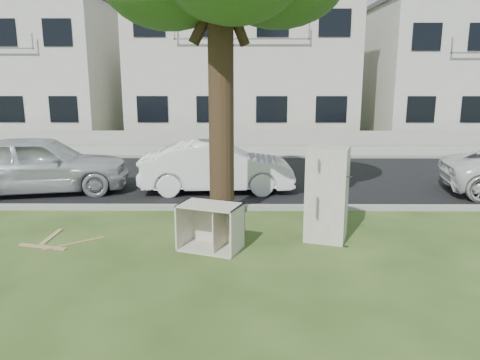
{
  "coord_description": "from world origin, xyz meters",
  "views": [
    {
      "loc": [
        0.07,
        -8.26,
        3.14
      ],
      "look_at": [
        0.01,
        0.6,
        1.15
      ],
      "focal_mm": 35.0,
      "sensor_mm": 36.0,
      "label": 1
    }
  ],
  "objects_px": {
    "cabinet": "(210,227)",
    "car_center": "(217,167)",
    "fridge": "(327,194)",
    "car_left": "(40,164)"
  },
  "relations": [
    {
      "from": "car_center",
      "to": "car_left",
      "type": "distance_m",
      "value": 4.79
    },
    {
      "from": "fridge",
      "to": "car_center",
      "type": "bearing_deg",
      "value": 139.24
    },
    {
      "from": "car_center",
      "to": "car_left",
      "type": "xyz_separation_m",
      "value": [
        -4.78,
        -0.18,
        0.11
      ]
    },
    {
      "from": "car_center",
      "to": "car_left",
      "type": "height_order",
      "value": "car_left"
    },
    {
      "from": "fridge",
      "to": "car_left",
      "type": "bearing_deg",
      "value": 170.7
    },
    {
      "from": "fridge",
      "to": "car_center",
      "type": "distance_m",
      "value": 4.5
    },
    {
      "from": "car_center",
      "to": "fridge",
      "type": "bearing_deg",
      "value": -151.61
    },
    {
      "from": "cabinet",
      "to": "fridge",
      "type": "bearing_deg",
      "value": 34.35
    },
    {
      "from": "cabinet",
      "to": "car_center",
      "type": "bearing_deg",
      "value": 112.01
    },
    {
      "from": "cabinet",
      "to": "car_center",
      "type": "relative_size",
      "value": 0.26
    }
  ]
}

